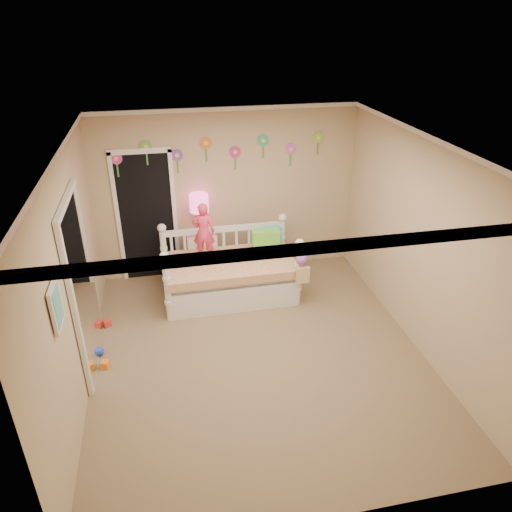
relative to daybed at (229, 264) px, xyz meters
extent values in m
cube|color=#7F684C|center=(0.13, -1.42, -0.52)|extent=(4.00, 4.50, 0.01)
cube|color=white|center=(0.13, -1.42, 2.08)|extent=(4.00, 4.50, 0.01)
cube|color=tan|center=(0.13, 0.83, 0.78)|extent=(4.00, 0.01, 2.60)
cube|color=tan|center=(-1.87, -1.42, 0.78)|extent=(0.01, 4.50, 2.60)
cube|color=tan|center=(2.13, -1.42, 0.78)|extent=(0.01, 4.50, 2.60)
cube|color=#25BAB6|center=(0.64, 0.22, 0.24)|extent=(0.38, 0.19, 0.36)
cube|color=#6BCB3E|center=(0.56, 0.10, 0.25)|extent=(0.40, 0.15, 0.38)
imported|color=#F6375F|center=(-0.33, 0.13, 0.49)|extent=(0.36, 0.28, 0.86)
cube|color=white|center=(-0.33, 0.65, -0.15)|extent=(0.46, 0.36, 0.75)
sphere|color=#FB2166|center=(-0.33, 0.65, 0.32)|extent=(0.17, 0.17, 0.17)
cylinder|color=#FB2166|center=(-0.33, 0.65, 0.50)|extent=(0.03, 0.03, 0.36)
cylinder|color=#FF4C9D|center=(-0.33, 0.65, 0.73)|extent=(0.29, 0.29, 0.27)
cube|color=black|center=(-1.12, 0.82, 0.51)|extent=(0.90, 0.04, 2.07)
cube|color=white|center=(-1.83, -1.12, 0.53)|extent=(0.07, 1.30, 2.10)
cube|color=white|center=(-1.84, -2.32, 1.03)|extent=(0.05, 0.34, 0.42)
camera|label=1|loc=(-0.85, -6.04, 3.31)|focal=33.50mm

